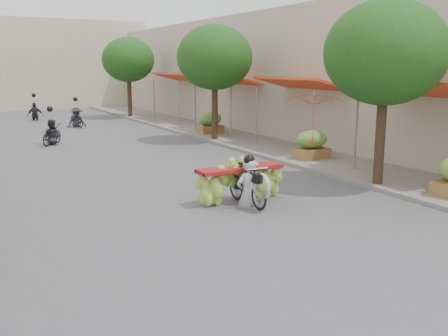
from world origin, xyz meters
The scene contains 15 objects.
ground centered at (0.00, 0.00, 0.00)m, with size 120.00×120.00×0.00m, color #535358.
sidewalk_right centered at (7.00, 15.00, 0.06)m, with size 4.00×60.00×0.12m, color gray.
shophouse_row_right centered at (11.99, 14.00, 3.00)m, with size 9.77×40.00×6.00m.
far_building centered at (0.00, 38.00, 3.50)m, with size 20.00×6.00×7.00m, color beige.
street_tree_near centered at (5.40, 4.00, 3.78)m, with size 3.40×3.40×5.25m.
street_tree_mid centered at (5.40, 14.00, 3.78)m, with size 3.40×3.40×5.25m.
street_tree_far centered at (5.40, 26.00, 3.78)m, with size 3.40×3.40×5.25m.
produce_crate_mid centered at (6.20, 8.00, 0.71)m, with size 1.20×0.88×1.16m.
produce_crate_far centered at (6.20, 16.00, 0.71)m, with size 1.20×0.88×1.16m.
banana_motorbike centered at (1.12, 4.35, 0.73)m, with size 2.31×1.88×2.22m.
market_umbrella centered at (5.89, 7.51, 2.58)m, with size 2.16×2.16×1.96m.
pedestrian centered at (5.98, 16.31, 1.00)m, with size 1.01×0.91×1.77m.
bg_motorbike_a centered at (-1.33, 16.72, 0.74)m, with size 1.41×1.66×1.95m.
bg_motorbike_b centered at (1.09, 22.57, 0.84)m, with size 1.14×1.78×1.95m.
bg_motorbike_c centered at (-0.36, 27.64, 0.81)m, with size 0.98×1.54×1.95m.
Camera 1 is at (-5.28, -6.10, 3.47)m, focal length 40.00 mm.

